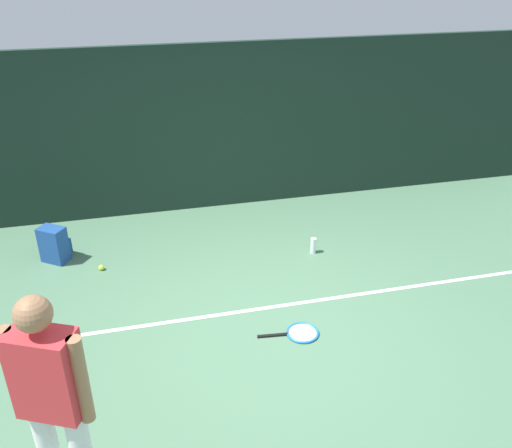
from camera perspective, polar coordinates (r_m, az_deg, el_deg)
The scene contains 8 objects.
ground_plane at distance 5.50m, azimuth 1.00°, elevation -11.19°, with size 12.00×12.00×0.00m, color #4C7556.
back_fence at distance 7.58m, azimuth -4.71°, elevation 9.87°, with size 10.00×0.10×2.29m, color #192D23.
court_line at distance 5.78m, azimuth 0.06°, elevation -8.92°, with size 9.00×0.05×0.00m, color white.
tennis_player at distance 3.70m, azimuth -20.55°, elevation -16.54°, with size 0.49×0.37×1.70m.
tennis_racket at distance 5.48m, azimuth 4.59°, elevation -11.30°, with size 0.63×0.36×0.03m.
backpack at distance 6.94m, azimuth -20.33°, elevation -2.03°, with size 0.37×0.38×0.44m.
tennis_ball_near_player at distance 6.65m, azimuth -15.89°, elevation -4.42°, with size 0.07×0.07×0.07m, color #CCE033.
water_bottle at distance 6.75m, azimuth 6.01°, elevation -2.26°, with size 0.07×0.07×0.20m, color white.
Camera 1 is at (-1.10, -4.14, 3.44)m, focal length 38.21 mm.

